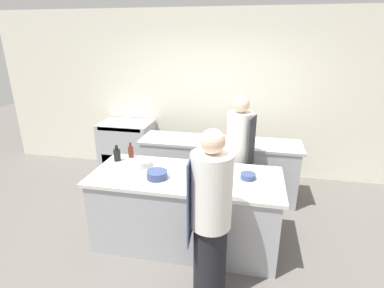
% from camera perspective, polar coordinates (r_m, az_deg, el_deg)
% --- Properties ---
extents(ground_plane, '(16.00, 16.00, 0.00)m').
position_cam_1_polar(ground_plane, '(3.87, -1.10, -17.82)').
color(ground_plane, '#605B56').
extents(wall_back, '(8.00, 0.06, 2.80)m').
position_cam_1_polar(wall_back, '(5.24, 3.97, 9.27)').
color(wall_back, silver).
rests_on(wall_back, ground_plane).
extents(prep_counter, '(2.16, 0.90, 0.88)m').
position_cam_1_polar(prep_counter, '(3.61, -1.14, -12.25)').
color(prep_counter, '#A8AAAF').
rests_on(prep_counter, ground_plane).
extents(pass_counter, '(2.40, 0.62, 0.88)m').
position_cam_1_polar(pass_counter, '(4.66, 5.11, -4.52)').
color(pass_counter, '#A8AAAF').
rests_on(pass_counter, ground_plane).
extents(oven_range, '(0.90, 0.63, 0.93)m').
position_cam_1_polar(oven_range, '(5.55, -12.15, -0.59)').
color(oven_range, '#A8AAAF').
rests_on(oven_range, ground_plane).
extents(chef_at_prep_near, '(0.39, 0.37, 1.67)m').
position_cam_1_polar(chef_at_prep_near, '(2.75, 3.52, -13.98)').
color(chef_at_prep_near, black).
rests_on(chef_at_prep_near, ground_plane).
extents(chef_at_stove, '(0.37, 0.36, 1.67)m').
position_cam_1_polar(chef_at_stove, '(4.02, 8.80, -2.55)').
color(chef_at_stove, black).
rests_on(chef_at_stove, ground_plane).
extents(bottle_olive_oil, '(0.09, 0.09, 0.20)m').
position_cam_1_polar(bottle_olive_oil, '(3.86, -14.09, -1.97)').
color(bottle_olive_oil, black).
rests_on(bottle_olive_oil, prep_counter).
extents(bottle_vinegar, '(0.07, 0.07, 0.27)m').
position_cam_1_polar(bottle_vinegar, '(3.02, 1.84, -7.18)').
color(bottle_vinegar, silver).
rests_on(bottle_vinegar, prep_counter).
extents(bottle_wine, '(0.06, 0.06, 0.20)m').
position_cam_1_polar(bottle_wine, '(3.20, -0.23, -6.11)').
color(bottle_wine, '#B2A84C').
rests_on(bottle_wine, prep_counter).
extents(bottle_cooking_oil, '(0.07, 0.07, 0.20)m').
position_cam_1_polar(bottle_cooking_oil, '(3.93, -11.59, -1.40)').
color(bottle_cooking_oil, '#5B2319').
rests_on(bottle_cooking_oil, prep_counter).
extents(bowl_mixing_large, '(0.28, 0.28, 0.06)m').
position_cam_1_polar(bowl_mixing_large, '(3.52, 5.51, -4.55)').
color(bowl_mixing_large, tan).
rests_on(bowl_mixing_large, prep_counter).
extents(bowl_prep_small, '(0.23, 0.23, 0.09)m').
position_cam_1_polar(bowl_prep_small, '(3.33, -6.67, -5.83)').
color(bowl_prep_small, navy).
rests_on(bowl_prep_small, prep_counter).
extents(bowl_ceramic_blue, '(0.17, 0.17, 0.06)m').
position_cam_1_polar(bowl_ceramic_blue, '(3.36, 10.62, -6.06)').
color(bowl_ceramic_blue, navy).
rests_on(bowl_ceramic_blue, prep_counter).
extents(bowl_wooden_salad, '(0.25, 0.25, 0.08)m').
position_cam_1_polar(bowl_wooden_salad, '(3.66, -9.65, -3.59)').
color(bowl_wooden_salad, '#B7BABC').
rests_on(bowl_wooden_salad, prep_counter).
extents(cutting_board, '(0.34, 0.23, 0.01)m').
position_cam_1_polar(cutting_board, '(3.43, -12.60, -6.11)').
color(cutting_board, white).
rests_on(cutting_board, prep_counter).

